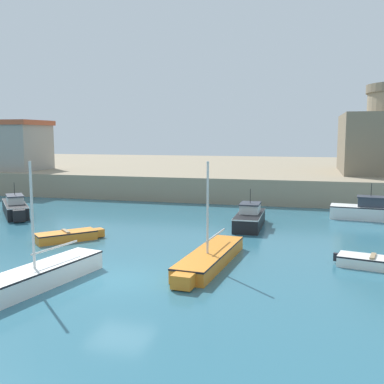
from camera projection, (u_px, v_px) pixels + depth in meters
The scene contains 10 objects.
ground_plane at pixel (120, 280), 18.19m from camera, with size 200.00×200.00×0.00m, color #2D667A.
quay_seawall at pixel (250, 172), 56.91m from camera, with size 120.00×40.00×2.17m, color gray.
motorboat_black_0 at pixel (15, 207), 32.58m from camera, with size 4.85×5.39×2.43m.
sailboat_orange_1 at pixel (210, 257), 20.19m from camera, with size 2.05×7.15×4.70m.
dinghy_white_3 at pixel (375, 262), 19.74m from camera, with size 3.65×1.78×0.58m.
dinghy_orange_4 at pixel (68, 236), 24.84m from camera, with size 3.24×3.36×0.60m.
motorboat_black_6 at pixel (250, 218), 28.55m from camera, with size 1.59×5.31×2.43m.
sailboat_white_7 at pixel (41, 275), 17.44m from camera, with size 2.53×6.35×4.87m.
motorboat_white_8 at pixel (369, 211), 30.97m from camera, with size 5.64×2.11×2.53m.
harbor_shed_near_wharf at pixel (3, 145), 47.30m from camera, with size 9.08×5.69×5.14m.
Camera 1 is at (7.27, -16.28, 5.85)m, focal length 42.00 mm.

